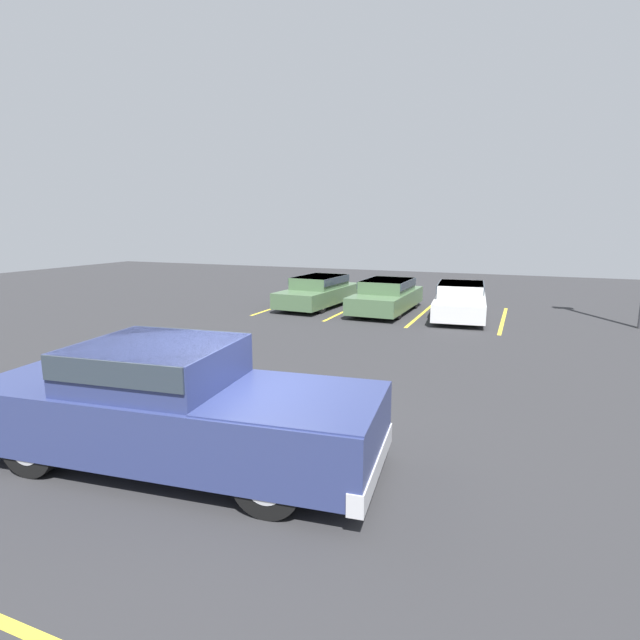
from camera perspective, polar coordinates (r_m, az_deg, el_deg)
name	(u,v)px	position (r m, az deg, el deg)	size (l,w,h in m)	color
ground_plane	(234,457)	(7.75, -9.81, -15.23)	(60.00, 60.00, 0.00)	#2D2D30
stall_stripe_a	(283,305)	(21.21, -4.26, 1.72)	(0.12, 5.38, 0.01)	yellow
stall_stripe_b	(348,309)	(20.09, 3.25, 1.22)	(0.12, 5.38, 0.01)	yellow
stall_stripe_c	(421,314)	(19.35, 11.49, 0.64)	(0.12, 5.38, 0.01)	yellow
stall_stripe_d	(503,320)	(19.03, 20.19, 0.01)	(0.12, 5.38, 0.01)	yellow
pickup_truck	(178,405)	(7.43, -15.90, -9.29)	(5.98, 2.67, 1.75)	navy
parked_sedan_a	(319,290)	(20.72, -0.12, 3.40)	(2.09, 4.88, 1.26)	#4C6B47
parked_sedan_b	(387,295)	(19.58, 7.63, 2.87)	(1.96, 4.64, 1.26)	#4C6B47
parked_sedan_c	(460,299)	(18.95, 15.74, 2.28)	(2.14, 4.63, 1.27)	silver
traffic_cone	(85,359)	(12.86, -25.29, -4.01)	(0.52, 0.52, 0.66)	black
wheel_stop_curb	(367,296)	(23.40, 5.40, 2.74)	(1.72, 0.20, 0.14)	#B7B2A8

